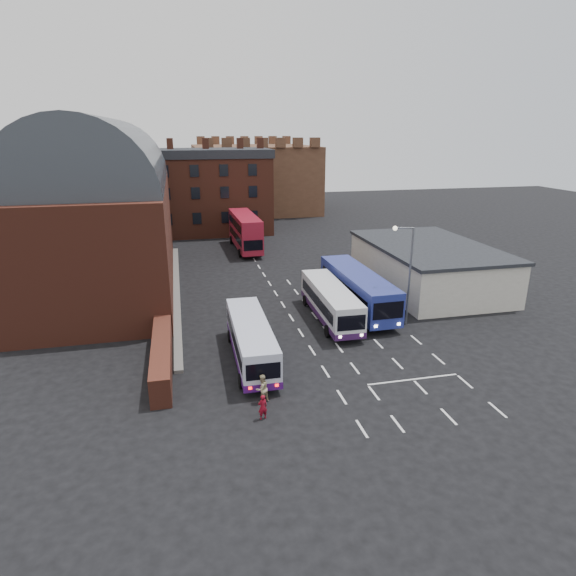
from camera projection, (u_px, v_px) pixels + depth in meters
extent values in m
plane|color=black|center=(322.00, 366.00, 31.64)|extent=(180.00, 180.00, 0.00)
cube|color=#602B1E|center=(106.00, 237.00, 46.23)|extent=(12.00, 28.00, 10.00)
cylinder|color=#1E2328|center=(99.00, 184.00, 44.67)|extent=(12.00, 26.00, 12.00)
cube|color=#602B1E|center=(162.00, 356.00, 31.04)|extent=(1.20, 10.00, 1.80)
cube|color=beige|center=(428.00, 267.00, 47.16)|extent=(10.00, 16.00, 4.00)
cube|color=#282B30|center=(430.00, 246.00, 46.50)|extent=(10.40, 16.40, 0.30)
cube|color=brown|center=(194.00, 196.00, 71.24)|extent=(22.00, 10.00, 11.00)
cube|color=brown|center=(253.00, 178.00, 92.15)|extent=(22.00, 22.00, 12.00)
cube|color=silver|center=(251.00, 338.00, 31.97)|extent=(2.40, 10.03, 2.27)
cube|color=black|center=(251.00, 336.00, 31.93)|extent=(2.45, 8.83, 0.82)
cylinder|color=black|center=(230.00, 336.00, 35.06)|extent=(0.27, 0.91, 0.91)
cylinder|color=black|center=(241.00, 381.00, 28.81)|extent=(0.27, 0.91, 0.91)
cylinder|color=black|center=(261.00, 334.00, 35.51)|extent=(0.27, 0.91, 0.91)
cylinder|color=black|center=(278.00, 377.00, 29.26)|extent=(0.27, 0.91, 0.91)
cube|color=silver|center=(330.00, 301.00, 38.86)|extent=(2.56, 10.40, 2.35)
cube|color=black|center=(330.00, 299.00, 38.82)|extent=(2.60, 9.20, 0.85)
cylinder|color=black|center=(357.00, 329.00, 36.39)|extent=(0.28, 0.95, 0.94)
cylinder|color=black|center=(331.00, 299.00, 42.87)|extent=(0.28, 0.95, 0.94)
cylinder|color=black|center=(327.00, 331.00, 35.93)|extent=(0.28, 0.95, 0.94)
cylinder|color=black|center=(305.00, 300.00, 42.41)|extent=(0.28, 0.95, 0.94)
cube|color=navy|center=(358.00, 288.00, 41.12)|extent=(2.98, 12.14, 2.75)
cube|color=black|center=(358.00, 286.00, 41.07)|extent=(3.01, 10.94, 0.99)
cylinder|color=black|center=(391.00, 318.00, 38.32)|extent=(0.33, 1.10, 1.10)
cylinder|color=black|center=(354.00, 287.00, 45.82)|extent=(0.33, 1.10, 1.10)
cylinder|color=black|center=(359.00, 321.00, 37.69)|extent=(0.33, 1.10, 1.10)
cylinder|color=black|center=(326.00, 289.00, 45.18)|extent=(0.33, 1.10, 1.10)
cube|color=maroon|center=(245.00, 230.00, 61.59)|extent=(2.86, 11.47, 4.04)
cube|color=black|center=(245.00, 235.00, 61.77)|extent=(2.90, 10.27, 0.93)
cylinder|color=black|center=(261.00, 252.00, 59.19)|extent=(0.32, 1.04, 1.04)
cylinder|color=black|center=(250.00, 239.00, 66.25)|extent=(0.32, 1.04, 1.04)
cylinder|color=black|center=(240.00, 253.00, 58.58)|extent=(0.32, 1.04, 1.04)
cylinder|color=black|center=(231.00, 240.00, 65.65)|extent=(0.32, 1.04, 1.04)
cylinder|color=slate|center=(410.00, 278.00, 37.20)|extent=(0.16, 0.16, 7.79)
cylinder|color=slate|center=(404.00, 228.00, 36.06)|extent=(1.31, 0.56, 0.10)
sphere|color=#FFF2CC|center=(395.00, 228.00, 36.15)|extent=(0.35, 0.35, 0.35)
imported|color=maroon|center=(263.00, 407.00, 25.63)|extent=(0.60, 0.47, 1.44)
imported|color=tan|center=(262.00, 389.00, 27.21)|extent=(1.03, 0.95, 1.70)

